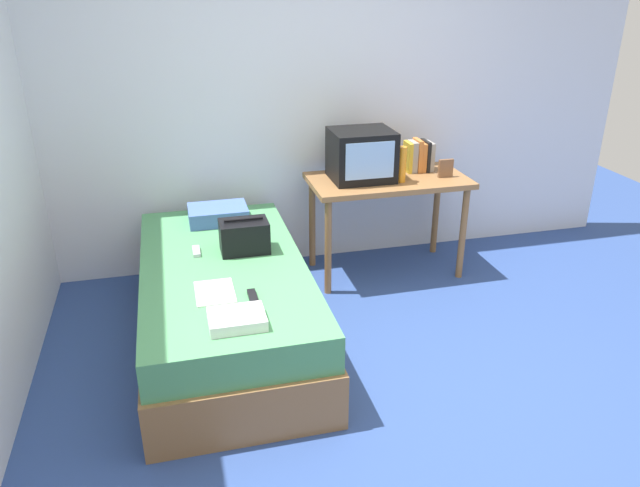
# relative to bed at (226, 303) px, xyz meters

# --- Properties ---
(ground_plane) EXTENTS (8.00, 8.00, 0.00)m
(ground_plane) POSITION_rel_bed_xyz_m (0.81, -0.87, -0.26)
(ground_plane) COLOR #2D4784
(wall_back) EXTENTS (5.20, 0.10, 2.60)m
(wall_back) POSITION_rel_bed_xyz_m (0.81, 1.13, 1.04)
(wall_back) COLOR silver
(wall_back) RESTS_ON ground
(bed) EXTENTS (1.00, 2.00, 0.53)m
(bed) POSITION_rel_bed_xyz_m (0.00, 0.00, 0.00)
(bed) COLOR olive
(bed) RESTS_ON ground
(desk) EXTENTS (1.16, 0.60, 0.76)m
(desk) POSITION_rel_bed_xyz_m (1.30, 0.68, 0.40)
(desk) COLOR olive
(desk) RESTS_ON ground
(tv) EXTENTS (0.44, 0.39, 0.36)m
(tv) POSITION_rel_bed_xyz_m (1.09, 0.71, 0.68)
(tv) COLOR black
(tv) RESTS_ON desk
(water_bottle) EXTENTS (0.06, 0.06, 0.26)m
(water_bottle) POSITION_rel_bed_xyz_m (1.35, 0.57, 0.62)
(water_bottle) COLOR orange
(water_bottle) RESTS_ON desk
(book_row) EXTENTS (0.20, 0.16, 0.24)m
(book_row) POSITION_rel_bed_xyz_m (1.58, 0.80, 0.61)
(book_row) COLOR gold
(book_row) RESTS_ON desk
(picture_frame) EXTENTS (0.11, 0.02, 0.13)m
(picture_frame) POSITION_rel_bed_xyz_m (1.71, 0.59, 0.56)
(picture_frame) COLOR brown
(picture_frame) RESTS_ON desk
(pillow) EXTENTS (0.41, 0.29, 0.11)m
(pillow) POSITION_rel_bed_xyz_m (0.04, 0.69, 0.32)
(pillow) COLOR #4766AD
(pillow) RESTS_ON bed
(handbag) EXTENTS (0.30, 0.20, 0.23)m
(handbag) POSITION_rel_bed_xyz_m (0.16, 0.15, 0.37)
(handbag) COLOR black
(handbag) RESTS_ON bed
(magazine) EXTENTS (0.21, 0.29, 0.01)m
(magazine) POSITION_rel_bed_xyz_m (-0.08, -0.36, 0.27)
(magazine) COLOR white
(magazine) RESTS_ON bed
(remote_dark) EXTENTS (0.04, 0.16, 0.02)m
(remote_dark) POSITION_rel_bed_xyz_m (0.11, -0.48, 0.28)
(remote_dark) COLOR black
(remote_dark) RESTS_ON bed
(remote_silver) EXTENTS (0.04, 0.14, 0.02)m
(remote_silver) POSITION_rel_bed_xyz_m (-0.14, 0.19, 0.28)
(remote_silver) COLOR #B7B7BC
(remote_silver) RESTS_ON bed
(folded_towel) EXTENTS (0.28, 0.22, 0.06)m
(folded_towel) POSITION_rel_bed_xyz_m (-0.00, -0.72, 0.30)
(folded_towel) COLOR white
(folded_towel) RESTS_ON bed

